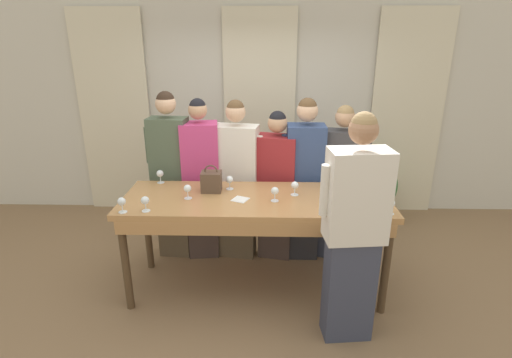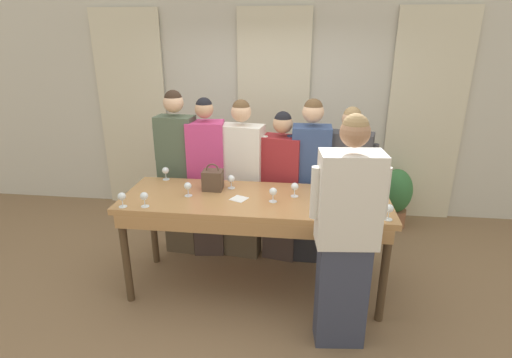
{
  "view_description": "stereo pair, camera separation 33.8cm",
  "coord_description": "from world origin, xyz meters",
  "px_view_note": "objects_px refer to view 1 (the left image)",
  "views": [
    {
      "loc": [
        0.09,
        -3.35,
        2.37
      ],
      "look_at": [
        0.0,
        0.08,
        1.11
      ],
      "focal_mm": 28.0,
      "sensor_mm": 36.0,
      "label": 1
    },
    {
      "loc": [
        0.42,
        -3.33,
        2.37
      ],
      "look_at": [
        0.0,
        0.08,
        1.11
      ],
      "focal_mm": 28.0,
      "sensor_mm": 36.0,
      "label": 2
    }
  ],
  "objects_px": {
    "tasting_bar": "(256,208)",
    "wine_glass_back_left": "(145,201)",
    "wine_glass_back_right": "(230,180)",
    "guest_olive_jacket": "(171,175)",
    "guest_pink_top": "(201,180)",
    "host_pouring": "(354,232)",
    "wine_bottle": "(336,185)",
    "wine_glass_front_right": "(295,186)",
    "guest_striped_shirt": "(276,186)",
    "wine_glass_center_mid": "(160,174)",
    "wine_glass_back_mid": "(329,195)",
    "wine_glass_front_left": "(122,202)",
    "wine_glass_near_host": "(188,189)",
    "wine_glass_front_mid": "(391,204)",
    "guest_navy_coat": "(304,180)",
    "wine_glass_center_left": "(350,188)",
    "guest_beige_cap": "(340,183)",
    "wine_glass_center_right": "(275,191)",
    "guest_cream_sweater": "(237,181)",
    "potted_plant": "(381,191)",
    "handbag": "(211,181)"
  },
  "relations": [
    {
      "from": "wine_glass_back_right",
      "to": "guest_navy_coat",
      "type": "xyz_separation_m",
      "value": [
        0.76,
        0.43,
        -0.15
      ]
    },
    {
      "from": "wine_bottle",
      "to": "wine_glass_front_right",
      "type": "xyz_separation_m",
      "value": [
        -0.37,
        0.06,
        -0.03
      ]
    },
    {
      "from": "wine_glass_front_left",
      "to": "wine_glass_front_right",
      "type": "distance_m",
      "value": 1.52
    },
    {
      "from": "host_pouring",
      "to": "wine_glass_back_left",
      "type": "bearing_deg",
      "value": 169.49
    },
    {
      "from": "wine_glass_near_host",
      "to": "potted_plant",
      "type": "bearing_deg",
      "value": 35.77
    },
    {
      "from": "wine_glass_back_mid",
      "to": "guest_striped_shirt",
      "type": "height_order",
      "value": "guest_striped_shirt"
    },
    {
      "from": "handbag",
      "to": "wine_glass_center_mid",
      "type": "height_order",
      "value": "handbag"
    },
    {
      "from": "wine_bottle",
      "to": "handbag",
      "type": "height_order",
      "value": "wine_bottle"
    },
    {
      "from": "wine_glass_back_left",
      "to": "guest_striped_shirt",
      "type": "xyz_separation_m",
      "value": [
        1.12,
        0.95,
        -0.22
      ]
    },
    {
      "from": "wine_glass_front_left",
      "to": "wine_glass_near_host",
      "type": "distance_m",
      "value": 0.58
    },
    {
      "from": "wine_bottle",
      "to": "wine_glass_back_right",
      "type": "bearing_deg",
      "value": 168.54
    },
    {
      "from": "tasting_bar",
      "to": "wine_glass_center_right",
      "type": "relative_size",
      "value": 18.38
    },
    {
      "from": "wine_glass_front_mid",
      "to": "wine_bottle",
      "type": "bearing_deg",
      "value": 140.25
    },
    {
      "from": "wine_glass_back_left",
      "to": "guest_cream_sweater",
      "type": "height_order",
      "value": "guest_cream_sweater"
    },
    {
      "from": "wine_glass_center_mid",
      "to": "wine_glass_back_right",
      "type": "height_order",
      "value": "same"
    },
    {
      "from": "potted_plant",
      "to": "guest_pink_top",
      "type": "bearing_deg",
      "value": -157.17
    },
    {
      "from": "tasting_bar",
      "to": "guest_striped_shirt",
      "type": "distance_m",
      "value": 0.69
    },
    {
      "from": "wine_bottle",
      "to": "guest_pink_top",
      "type": "distance_m",
      "value": 1.48
    },
    {
      "from": "wine_glass_center_right",
      "to": "wine_glass_back_left",
      "type": "relative_size",
      "value": 1.0
    },
    {
      "from": "guest_pink_top",
      "to": "host_pouring",
      "type": "relative_size",
      "value": 0.94
    },
    {
      "from": "guest_striped_shirt",
      "to": "guest_olive_jacket",
      "type": "bearing_deg",
      "value": 180.0
    },
    {
      "from": "wine_glass_center_left",
      "to": "host_pouring",
      "type": "height_order",
      "value": "host_pouring"
    },
    {
      "from": "wine_glass_front_left",
      "to": "wine_glass_back_right",
      "type": "bearing_deg",
      "value": 32.99
    },
    {
      "from": "wine_glass_center_right",
      "to": "guest_cream_sweater",
      "type": "relative_size",
      "value": 0.08
    },
    {
      "from": "wine_glass_back_mid",
      "to": "wine_glass_front_mid",
      "type": "bearing_deg",
      "value": -20.24
    },
    {
      "from": "potted_plant",
      "to": "tasting_bar",
      "type": "bearing_deg",
      "value": -135.35
    },
    {
      "from": "wine_glass_front_left",
      "to": "guest_beige_cap",
      "type": "relative_size",
      "value": 0.08
    },
    {
      "from": "guest_pink_top",
      "to": "guest_navy_coat",
      "type": "xyz_separation_m",
      "value": [
        1.1,
        0.0,
        0.01
      ]
    },
    {
      "from": "wine_glass_front_left",
      "to": "guest_navy_coat",
      "type": "height_order",
      "value": "guest_navy_coat"
    },
    {
      "from": "potted_plant",
      "to": "host_pouring",
      "type": "bearing_deg",
      "value": -111.17
    },
    {
      "from": "guest_beige_cap",
      "to": "host_pouring",
      "type": "relative_size",
      "value": 0.91
    },
    {
      "from": "wine_glass_center_left",
      "to": "guest_cream_sweater",
      "type": "relative_size",
      "value": 0.08
    },
    {
      "from": "tasting_bar",
      "to": "wine_glass_front_right",
      "type": "bearing_deg",
      "value": 15.16
    },
    {
      "from": "guest_striped_shirt",
      "to": "guest_navy_coat",
      "type": "relative_size",
      "value": 0.93
    },
    {
      "from": "wine_glass_back_right",
      "to": "wine_bottle",
      "type": "bearing_deg",
      "value": -11.46
    },
    {
      "from": "wine_glass_back_right",
      "to": "guest_olive_jacket",
      "type": "distance_m",
      "value": 0.8
    },
    {
      "from": "tasting_bar",
      "to": "guest_olive_jacket",
      "type": "bearing_deg",
      "value": 144.32
    },
    {
      "from": "wine_glass_center_right",
      "to": "guest_cream_sweater",
      "type": "bearing_deg",
      "value": 118.89
    },
    {
      "from": "wine_glass_back_left",
      "to": "guest_pink_top",
      "type": "distance_m",
      "value": 1.02
    },
    {
      "from": "wine_glass_center_left",
      "to": "guest_navy_coat",
      "type": "distance_m",
      "value": 0.72
    },
    {
      "from": "wine_glass_back_mid",
      "to": "wine_glass_front_left",
      "type": "bearing_deg",
      "value": -173.38
    },
    {
      "from": "guest_striped_shirt",
      "to": "wine_glass_back_left",
      "type": "bearing_deg",
      "value": -139.6
    },
    {
      "from": "tasting_bar",
      "to": "wine_glass_back_left",
      "type": "xyz_separation_m",
      "value": [
        -0.92,
        -0.29,
        0.19
      ]
    },
    {
      "from": "wine_glass_front_left",
      "to": "guest_beige_cap",
      "type": "height_order",
      "value": "guest_beige_cap"
    },
    {
      "from": "tasting_bar",
      "to": "wine_bottle",
      "type": "relative_size",
      "value": 7.3
    },
    {
      "from": "host_pouring",
      "to": "wine_glass_center_left",
      "type": "bearing_deg",
      "value": 82.16
    },
    {
      "from": "wine_glass_front_left",
      "to": "wine_glass_front_right",
      "type": "height_order",
      "value": "same"
    },
    {
      "from": "wine_glass_back_right",
      "to": "tasting_bar",
      "type": "bearing_deg",
      "value": -42.04
    },
    {
      "from": "wine_glass_front_mid",
      "to": "host_pouring",
      "type": "bearing_deg",
      "value": -139.23
    },
    {
      "from": "wine_glass_back_left",
      "to": "wine_glass_center_mid",
      "type": "bearing_deg",
      "value": 93.88
    }
  ]
}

